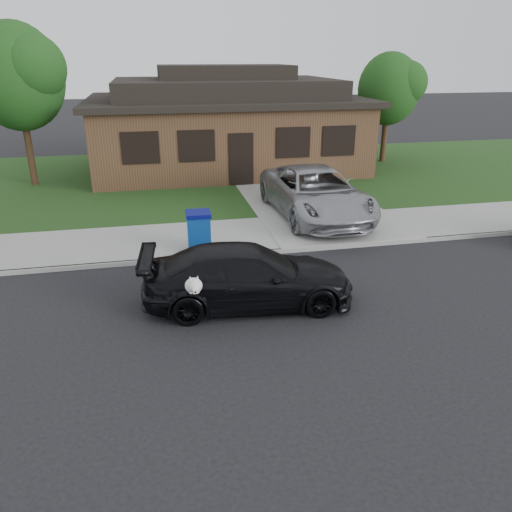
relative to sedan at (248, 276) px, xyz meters
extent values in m
plane|color=black|center=(-2.24, -0.66, -0.68)|extent=(120.00, 120.00, 0.00)
cube|color=gray|center=(-2.24, 4.34, -0.62)|extent=(60.00, 3.00, 0.12)
cube|color=gray|center=(-2.24, 2.84, -0.62)|extent=(60.00, 0.12, 0.12)
cube|color=#193814|center=(-2.24, 12.34, -0.61)|extent=(60.00, 13.00, 0.13)
cube|color=gray|center=(3.76, 9.34, -0.61)|extent=(4.50, 13.00, 0.14)
imported|color=black|center=(0.01, 0.00, 0.00)|extent=(4.80, 2.30, 1.35)
ellipsoid|color=white|center=(-1.26, -0.86, 0.30)|extent=(0.34, 0.40, 0.30)
sphere|color=white|center=(-1.26, -1.09, 0.40)|extent=(0.26, 0.26, 0.26)
cube|color=white|center=(-1.26, -1.21, 0.35)|extent=(0.09, 0.12, 0.08)
sphere|color=black|center=(-1.26, -1.27, 0.35)|extent=(0.04, 0.04, 0.04)
cone|color=white|center=(-1.33, -1.04, 0.53)|extent=(0.11, 0.11, 0.14)
cone|color=white|center=(-1.20, -1.04, 0.53)|extent=(0.11, 0.11, 0.14)
imported|color=#9D9FA4|center=(3.42, 5.59, 0.26)|extent=(2.80, 5.81, 1.59)
cube|color=navy|center=(-0.74, 3.25, -0.06)|extent=(0.63, 0.63, 1.00)
cube|color=#080C60|center=(-0.74, 3.25, 0.50)|extent=(0.69, 0.69, 0.11)
cylinder|color=black|center=(-0.96, 2.94, -0.48)|extent=(0.06, 0.16, 0.16)
cylinder|color=black|center=(-0.52, 2.94, -0.48)|extent=(0.06, 0.16, 0.16)
cube|color=#422B1C|center=(1.76, 14.34, 0.95)|extent=(12.00, 8.00, 3.00)
cube|color=black|center=(1.76, 14.34, 2.58)|extent=(12.60, 8.60, 0.25)
cube|color=black|center=(1.76, 14.34, 3.10)|extent=(10.00, 6.50, 0.80)
cube|color=black|center=(1.76, 14.34, 3.80)|extent=(6.00, 3.50, 0.60)
cube|color=black|center=(1.76, 10.31, 0.55)|extent=(1.00, 0.06, 2.10)
cube|color=black|center=(-2.24, 10.31, 1.15)|extent=(1.30, 0.05, 1.10)
cube|color=black|center=(-0.04, 10.31, 1.15)|extent=(1.30, 0.05, 1.10)
cube|color=black|center=(3.96, 10.31, 1.15)|extent=(1.30, 0.05, 1.10)
cube|color=black|center=(5.96, 10.31, 1.15)|extent=(1.30, 0.05, 1.10)
cylinder|color=#332114|center=(-6.74, 12.34, 0.69)|extent=(0.28, 0.28, 2.48)
ellipsoid|color=#143811|center=(-6.74, 12.34, 3.73)|extent=(3.60, 3.60, 4.14)
sphere|color=#26591E|center=(-6.02, 11.80, 4.09)|extent=(2.52, 2.52, 2.52)
cylinder|color=#332114|center=(9.76, 13.84, 0.47)|extent=(0.28, 0.28, 2.03)
ellipsoid|color=#143811|center=(9.76, 13.84, 2.98)|extent=(3.00, 3.00, 3.45)
sphere|color=#26591E|center=(10.36, 13.39, 3.28)|extent=(2.10, 2.10, 2.10)
camera|label=1|loc=(-1.92, -9.84, 4.54)|focal=35.00mm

